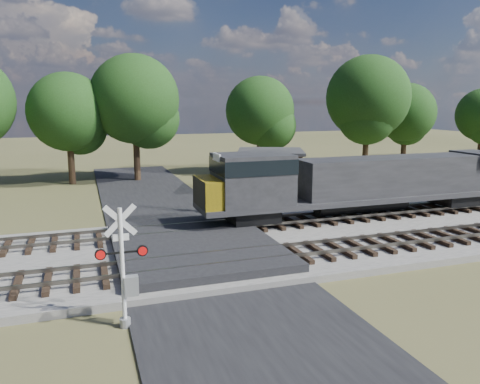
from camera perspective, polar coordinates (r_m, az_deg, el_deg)
name	(u,v)px	position (r m, az deg, el deg)	size (l,w,h in m)	color
ground	(197,257)	(21.01, -5.32, -7.90)	(160.00, 160.00, 0.00)	#4A4B28
ballast_bed	(382,231)	(25.49, 16.88, -4.60)	(140.00, 10.00, 0.30)	gray
road	(197,256)	(21.00, -5.32, -7.80)	(7.00, 60.00, 0.08)	black
crossing_panel	(194,247)	(21.37, -5.65, -6.69)	(7.00, 9.00, 0.62)	#262628
track_near	(279,255)	(20.01, 4.83, -7.61)	(140.00, 2.60, 0.33)	black
track_far	(241,226)	(24.48, 0.15, -4.11)	(140.00, 2.60, 0.33)	black
crossing_signal_near	(126,277)	(14.64, -13.77, -10.04)	(1.55, 0.34, 3.84)	silver
crossing_signal_far	(221,189)	(28.41, -2.35, 0.34)	(1.50, 0.36, 3.72)	silver
equipment_shed	(270,172)	(35.01, 3.72, 2.50)	(6.18, 6.18, 3.26)	#4C2D20
treeline	(252,105)	(43.00, 1.42, 10.50)	(83.81, 10.44, 11.23)	black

